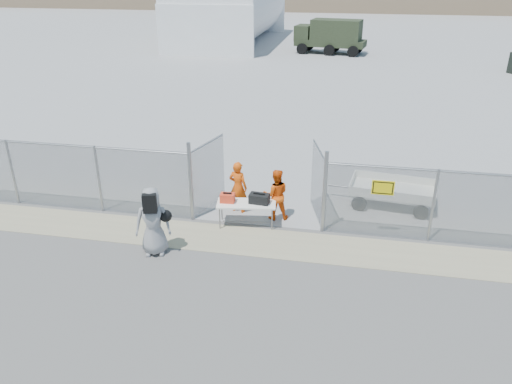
% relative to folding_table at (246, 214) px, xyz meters
% --- Properties ---
extents(ground, '(160.00, 160.00, 0.00)m').
position_rel_folding_table_xyz_m(ground, '(0.28, -1.95, -0.37)').
color(ground, '#595858').
extents(tarmac_inside, '(160.00, 80.00, 0.01)m').
position_rel_folding_table_xyz_m(tarmac_inside, '(0.28, 40.05, -0.36)').
color(tarmac_inside, gray).
rests_on(tarmac_inside, ground).
extents(dirt_strip, '(44.00, 1.60, 0.01)m').
position_rel_folding_table_xyz_m(dirt_strip, '(0.28, -0.95, -0.36)').
color(dirt_strip, tan).
rests_on(dirt_strip, ground).
extents(chain_link_fence, '(40.00, 0.20, 2.20)m').
position_rel_folding_table_xyz_m(chain_link_fence, '(0.28, 0.05, 0.73)').
color(chain_link_fence, gray).
rests_on(chain_link_fence, ground).
extents(quonset_hangar, '(9.00, 18.00, 8.00)m').
position_rel_folding_table_xyz_m(quonset_hangar, '(-9.72, 38.05, 3.63)').
color(quonset_hangar, white).
rests_on(quonset_hangar, ground).
extents(folding_table, '(1.83, 0.98, 0.74)m').
position_rel_folding_table_xyz_m(folding_table, '(0.00, 0.00, 0.00)').
color(folding_table, white).
rests_on(folding_table, ground).
extents(orange_bag, '(0.44, 0.31, 0.27)m').
position_rel_folding_table_xyz_m(orange_bag, '(-0.56, -0.04, 0.50)').
color(orange_bag, '#F13F21').
rests_on(orange_bag, folding_table).
extents(black_duffel, '(0.61, 0.40, 0.28)m').
position_rel_folding_table_xyz_m(black_duffel, '(0.38, 0.07, 0.51)').
color(black_duffel, black).
rests_on(black_duffel, folding_table).
extents(security_worker_left, '(0.70, 0.55, 1.69)m').
position_rel_folding_table_xyz_m(security_worker_left, '(-0.45, 0.85, 0.47)').
color(security_worker_left, '#E6500C').
rests_on(security_worker_left, ground).
extents(security_worker_right, '(0.91, 0.78, 1.62)m').
position_rel_folding_table_xyz_m(security_worker_right, '(0.80, 0.60, 0.44)').
color(security_worker_right, '#E6500C').
rests_on(security_worker_right, ground).
extents(visitor, '(1.07, 0.84, 1.93)m').
position_rel_folding_table_xyz_m(visitor, '(-2.12, -2.03, 0.59)').
color(visitor, gray).
rests_on(visitor, ground).
extents(utility_trailer, '(3.67, 2.21, 0.84)m').
position_rel_folding_table_xyz_m(utility_trailer, '(4.37, 2.28, 0.05)').
color(utility_trailer, white).
rests_on(utility_trailer, ground).
extents(military_truck, '(6.34, 3.19, 2.89)m').
position_rel_folding_table_xyz_m(military_truck, '(0.62, 32.65, 1.07)').
color(military_truck, '#29321E').
rests_on(military_truck, ground).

